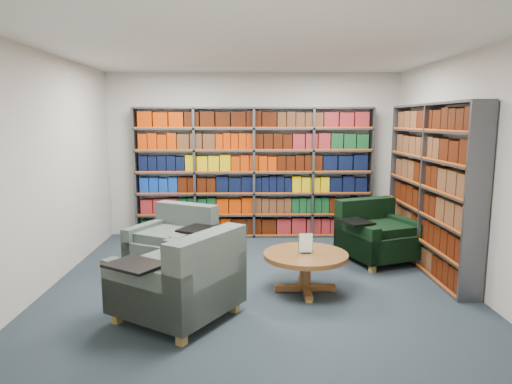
{
  "coord_description": "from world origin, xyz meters",
  "views": [
    {
      "loc": [
        -0.13,
        -5.4,
        2.0
      ],
      "look_at": [
        0.0,
        0.6,
        1.05
      ],
      "focal_mm": 32.0,
      "sensor_mm": 36.0,
      "label": 1
    }
  ],
  "objects_px": {
    "chair_teal_front": "(184,284)",
    "chair_green_right": "(375,236)",
    "chair_teal_left": "(176,243)",
    "coffee_table": "(306,261)"
  },
  "relations": [
    {
      "from": "chair_teal_front",
      "to": "chair_green_right",
      "type": "bearing_deg",
      "value": 38.63
    },
    {
      "from": "chair_teal_left",
      "to": "chair_teal_front",
      "type": "bearing_deg",
      "value": -78.6
    },
    {
      "from": "coffee_table",
      "to": "chair_teal_front",
      "type": "bearing_deg",
      "value": -150.51
    },
    {
      "from": "chair_teal_left",
      "to": "coffee_table",
      "type": "xyz_separation_m",
      "value": [
        1.65,
        -0.93,
        0.03
      ]
    },
    {
      "from": "chair_teal_front",
      "to": "coffee_table",
      "type": "distance_m",
      "value": 1.51
    },
    {
      "from": "chair_green_right",
      "to": "chair_teal_front",
      "type": "relative_size",
      "value": 0.88
    },
    {
      "from": "chair_teal_front",
      "to": "chair_teal_left",
      "type": "bearing_deg",
      "value": 101.4
    },
    {
      "from": "chair_teal_front",
      "to": "coffee_table",
      "type": "height_order",
      "value": "chair_teal_front"
    },
    {
      "from": "chair_green_right",
      "to": "coffee_table",
      "type": "height_order",
      "value": "chair_green_right"
    },
    {
      "from": "chair_teal_left",
      "to": "chair_teal_front",
      "type": "distance_m",
      "value": 1.71
    }
  ]
}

